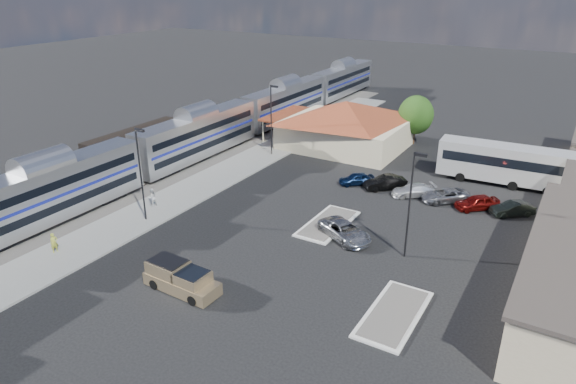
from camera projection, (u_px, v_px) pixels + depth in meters
The scene contains 23 objects.
ground at pixel (280, 223), 47.67m from camera, with size 280.00×280.00×0.00m, color black.
railbed at pixel (170, 160), 63.84m from camera, with size 16.00×100.00×0.12m, color #4C4944.
platform at pixel (217, 178), 58.02m from camera, with size 5.50×92.00×0.18m, color gray.
passenger_train at pixel (198, 137), 63.09m from camera, with size 3.00×104.00×5.55m.
freight_cars at pixel (136, 147), 62.60m from camera, with size 2.80×46.00×4.00m.
station_depot at pixel (345, 124), 67.60m from camera, with size 18.35×12.24×6.20m.
traffic_island_south at pixel (328, 223), 47.34m from camera, with size 3.30×7.50×0.21m.
traffic_island_north at pixel (394, 314), 34.73m from camera, with size 3.30×7.50×0.21m.
lamp_plat_s at pixel (141, 168), 45.95m from camera, with size 1.08×0.25×9.00m.
lamp_plat_n at pixel (272, 115), 63.38m from camera, with size 1.08×0.25×9.00m.
lamp_lot at pixel (411, 197), 39.91m from camera, with size 1.08×0.25×9.00m.
tree_depot at pixel (416, 115), 68.46m from camera, with size 4.71×4.71×6.63m.
pickup_truck at pixel (182, 279), 37.12m from camera, with size 5.91×2.37×2.02m.
suv at pixel (345, 231), 44.52m from camera, with size 2.50×5.43×1.51m, color #A0A2A7.
coach_bus at pixel (504, 162), 55.66m from camera, with size 13.75×3.64×4.37m.
person_a at pixel (54, 243), 41.98m from camera, with size 0.62×0.41×1.71m, color gold.
person_b at pixel (152, 197), 50.46m from camera, with size 0.88×0.69×1.82m, color silver.
parked_car_a at pixel (356, 179), 56.20m from camera, with size 1.56×3.88×1.32m, color #0D1F43.
parked_car_b at pixel (385, 183), 54.90m from camera, with size 1.59×4.56×1.50m, color black.
parked_car_c at pixel (413, 190), 53.20m from camera, with size 1.84×4.52×1.31m, color silver.
parked_car_d at pixel (445, 195), 51.93m from camera, with size 2.23×4.84×1.34m, color gray.
parked_car_e at pixel (477, 202), 50.16m from camera, with size 1.74×4.32×1.47m, color maroon.
parked_car_f at pixel (512, 209), 48.92m from camera, with size 1.45×4.14×1.37m, color black.
Camera 1 is at (22.47, -36.40, 21.25)m, focal length 32.00 mm.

